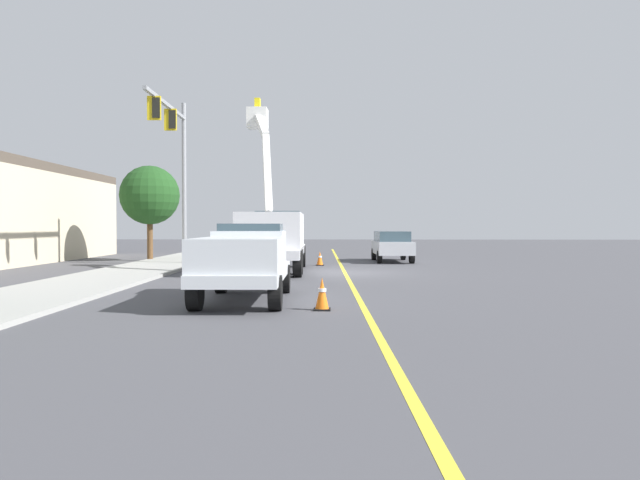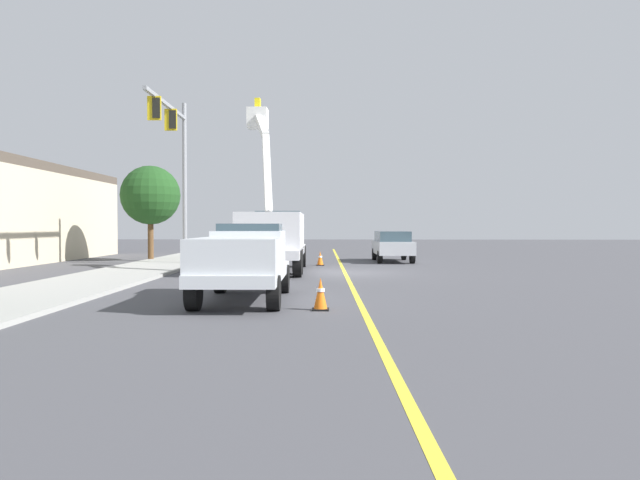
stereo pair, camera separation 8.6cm
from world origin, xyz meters
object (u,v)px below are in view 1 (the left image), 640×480
service_pickup_truck (245,259)px  traffic_cone_leading (322,294)px  utility_bucket_truck (274,234)px  traffic_cone_mid_front (320,259)px  traffic_signal_mast (175,149)px  passing_minivan (392,244)px

service_pickup_truck → traffic_cone_leading: service_pickup_truck is taller
utility_bucket_truck → service_pickup_truck: size_ratio=1.46×
traffic_cone_mid_front → traffic_signal_mast: bearing=102.8°
traffic_cone_leading → traffic_signal_mast: (14.04, 7.37, 5.27)m
traffic_cone_leading → traffic_signal_mast: size_ratio=0.09×
traffic_cone_mid_front → service_pickup_truck: bearing=173.5°
passing_minivan → traffic_cone_leading: passing_minivan is taller
traffic_signal_mast → passing_minivan: bearing=-65.2°
utility_bucket_truck → traffic_cone_mid_front: (3.80, -1.90, -1.28)m
utility_bucket_truck → traffic_cone_mid_front: size_ratio=11.56×
traffic_cone_mid_front → utility_bucket_truck: bearing=153.4°
traffic_cone_leading → traffic_signal_mast: bearing=27.7°
traffic_cone_leading → passing_minivan: bearing=-10.1°
service_pickup_truck → traffic_signal_mast: size_ratio=0.69×
service_pickup_truck → traffic_cone_mid_front: size_ratio=7.91×
passing_minivan → traffic_signal_mast: traffic_signal_mast is taller
service_pickup_truck → traffic_signal_mast: bearing=23.1°
traffic_cone_leading → traffic_cone_mid_front: traffic_cone_leading is taller
traffic_signal_mast → traffic_cone_leading: bearing=-152.3°
passing_minivan → traffic_cone_mid_front: 5.22m
utility_bucket_truck → service_pickup_truck: 10.17m
passing_minivan → traffic_signal_mast: (-4.96, 10.76, 4.68)m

